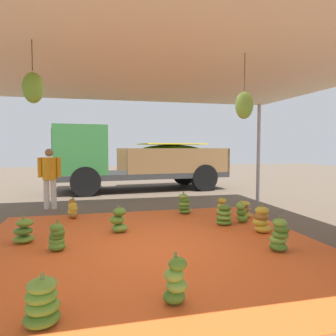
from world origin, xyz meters
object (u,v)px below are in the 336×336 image
object	(u,v)px
banana_bunch_4	(244,210)
banana_bunch_11	(73,209)
banana_bunch_9	(24,232)
banana_bunch_5	(224,216)
banana_bunch_8	(279,236)
banana_bunch_2	(119,221)
cargo_truck_main	(135,159)
banana_bunch_7	(222,207)
banana_bunch_10	(57,238)
banana_bunch_13	(175,282)
worker_0	(50,174)
banana_bunch_0	(262,220)
banana_bunch_12	(241,213)
banana_bunch_1	(42,303)
banana_bunch_3	(184,204)

from	to	relation	value
banana_bunch_4	banana_bunch_11	world-z (taller)	banana_bunch_11
banana_bunch_9	banana_bunch_4	bearing A→B (deg)	11.13
banana_bunch_5	banana_bunch_11	xyz separation A→B (m)	(-3.13, 1.37, 0.02)
banana_bunch_8	banana_bunch_5	bearing A→B (deg)	96.03
banana_bunch_2	banana_bunch_5	world-z (taller)	banana_bunch_2
banana_bunch_4	cargo_truck_main	bearing A→B (deg)	109.12
banana_bunch_7	banana_bunch_10	bearing A→B (deg)	-152.35
banana_bunch_13	cargo_truck_main	distance (m)	8.90
banana_bunch_10	banana_bunch_11	world-z (taller)	same
banana_bunch_4	banana_bunch_11	bearing A→B (deg)	167.76
banana_bunch_10	cargo_truck_main	size ratio (longest dim) A/B	0.07
banana_bunch_11	worker_0	size ratio (longest dim) A/B	0.30
banana_bunch_2	banana_bunch_4	bearing A→B (deg)	11.52
banana_bunch_0	banana_bunch_2	distance (m)	2.74
cargo_truck_main	banana_bunch_12	bearing A→B (deg)	-74.83
cargo_truck_main	banana_bunch_13	bearing A→B (deg)	-94.66
banana_bunch_7	banana_bunch_11	size ratio (longest dim) A/B	0.94
banana_bunch_1	banana_bunch_13	xyz separation A→B (m)	(1.29, 0.08, 0.03)
banana_bunch_4	banana_bunch_8	bearing A→B (deg)	-103.66
banana_bunch_8	banana_bunch_2	bearing A→B (deg)	145.20
banana_bunch_0	banana_bunch_8	world-z (taller)	banana_bunch_8
banana_bunch_12	banana_bunch_3	bearing A→B (deg)	128.92
banana_bunch_0	banana_bunch_5	world-z (taller)	banana_bunch_0
banana_bunch_3	banana_bunch_10	bearing A→B (deg)	-141.56
banana_bunch_1	banana_bunch_2	bearing A→B (deg)	72.69
banana_bunch_3	banana_bunch_9	xyz separation A→B (m)	(-3.32, -1.63, -0.04)
banana_bunch_2	banana_bunch_4	distance (m)	2.98
banana_bunch_4	banana_bunch_7	size ratio (longest dim) A/B	1.03
banana_bunch_9	banana_bunch_12	bearing A→B (deg)	6.22
banana_bunch_0	banana_bunch_13	distance (m)	3.23
banana_bunch_5	banana_bunch_8	bearing A→B (deg)	-83.97
banana_bunch_2	banana_bunch_11	size ratio (longest dim) A/B	1.08
banana_bunch_5	worker_0	distance (m)	4.72
banana_bunch_1	banana_bunch_5	world-z (taller)	banana_bunch_1
banana_bunch_4	banana_bunch_12	bearing A→B (deg)	-123.58
banana_bunch_11	banana_bunch_13	xyz separation A→B (m)	(1.29, -4.33, 0.02)
banana_bunch_0	banana_bunch_1	bearing A→B (deg)	-146.79
banana_bunch_3	banana_bunch_11	distance (m)	2.63
banana_bunch_4	banana_bunch_7	world-z (taller)	banana_bunch_7
banana_bunch_1	banana_bunch_9	world-z (taller)	banana_bunch_1
banana_bunch_1	banana_bunch_10	bearing A→B (deg)	92.67
banana_bunch_3	banana_bunch_1	bearing A→B (deg)	-121.33
banana_bunch_5	cargo_truck_main	distance (m)	6.05
banana_bunch_0	worker_0	bearing A→B (deg)	141.09
banana_bunch_1	banana_bunch_12	xyz separation A→B (m)	(3.57, 3.15, 0.01)
banana_bunch_12	banana_bunch_13	size ratio (longest dim) A/B	0.89
banana_bunch_1	banana_bunch_13	bearing A→B (deg)	3.75
banana_bunch_7	banana_bunch_4	bearing A→B (deg)	-51.31
banana_bunch_2	banana_bunch_12	bearing A→B (deg)	3.60
banana_bunch_8	banana_bunch_10	distance (m)	3.50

